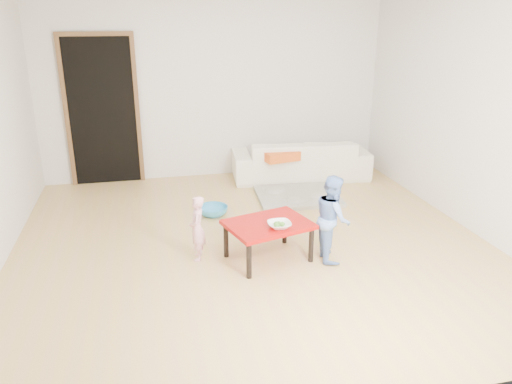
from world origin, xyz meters
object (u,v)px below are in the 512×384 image
object	(u,v)px
red_table	(268,241)
child_blue	(333,218)
basin	(213,211)
child_pink	(197,228)
bowl	(279,225)
sofa	(300,159)

from	to	relation	value
red_table	child_blue	size ratio (longest dim) A/B	0.91
child_blue	basin	size ratio (longest dim) A/B	2.39
basin	child_pink	bearing A→B (deg)	-105.67
bowl	child_blue	xyz separation A→B (m)	(0.55, 0.03, 0.01)
child_pink	basin	size ratio (longest dim) A/B	1.82
sofa	red_table	xyz separation A→B (m)	(-1.11, -2.46, -0.09)
red_table	child_pink	size ratio (longest dim) A/B	1.20
bowl	child_blue	distance (m)	0.55
red_table	child_blue	distance (m)	0.68
sofa	bowl	distance (m)	2.81
child_pink	basin	xyz separation A→B (m)	(0.31, 1.10, -0.27)
sofa	child_pink	bearing A→B (deg)	57.35
child_blue	basin	bearing A→B (deg)	43.96
child_blue	red_table	bearing A→B (deg)	87.78
child_pink	child_blue	world-z (taller)	child_blue
child_blue	child_pink	bearing A→B (deg)	85.92
bowl	sofa	bearing A→B (deg)	68.19
bowl	basin	size ratio (longest dim) A/B	0.61
child_blue	basin	world-z (taller)	child_blue
red_table	child_pink	distance (m)	0.72
child_pink	basin	bearing A→B (deg)	173.23
bowl	basin	world-z (taller)	bowl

